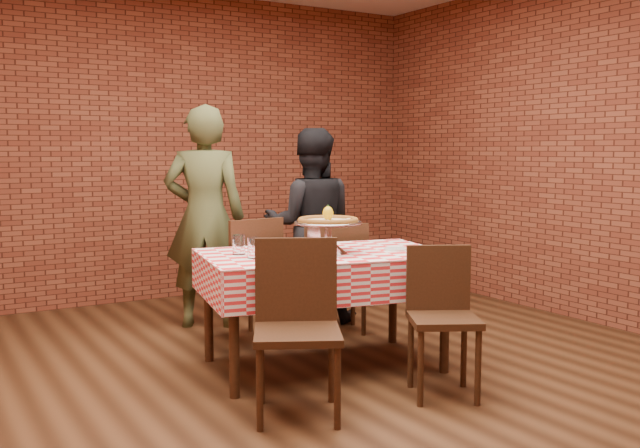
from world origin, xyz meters
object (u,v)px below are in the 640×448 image
Objects in this scene: chair_far_left at (242,279)px; water_glass_left at (254,248)px; chair_near_right at (444,323)px; diner_olive at (205,217)px; pizza at (328,221)px; chair_far_right at (338,277)px; diner_black at (311,225)px; table at (324,310)px; chair_near_left at (297,330)px; water_glass_right at (239,245)px; pizza_stand at (328,238)px; condiment_caddy at (312,236)px.

water_glass_left is at bearing 62.98° from chair_far_left.
chair_near_right is 0.49× the size of diner_olive.
pizza is 0.45× the size of chair_far_right.
pizza is at bearing 93.25° from diner_black.
pizza is at bearing 138.24° from chair_near_right.
chair_near_right is 0.54× the size of diner_black.
pizza reaches higher than chair_near_right.
table is 0.89m from chair_near_left.
water_glass_right is at bearing 156.63° from chair_near_right.
diner_black is (0.56, 1.19, -0.17)m from pizza.
diner_black is at bearing 64.80° from pizza_stand.
chair_far_left is 0.58× the size of diner_black.
pizza_stand is 0.48× the size of chair_far_left.
pizza_stand is at bearing -23.64° from water_glass_right.
water_glass_left is (-0.49, 0.01, 0.45)m from table.
chair_near_right is (0.29, -0.80, -0.53)m from pizza.
water_glass_right is (-0.52, 0.23, -0.04)m from pizza_stand.
chair_far_right is at bearing 118.19° from diner_black.
water_glass_right is at bearing 113.32° from chair_near_left.
table is at bearing 70.95° from chair_far_right.
diner_black is (1.07, 1.15, -0.02)m from water_glass_left.
pizza is 1.00m from chair_near_right.
diner_black is at bearing 64.80° from pizza.
diner_black is at bearing 41.68° from water_glass_right.
chair_near_left reaches higher than chair_far_left.
water_glass_right is at bearing 45.38° from chair_far_right.
pizza_stand is 1.03m from chair_far_right.
pizza_stand is at bearing -70.97° from table.
pizza is 3.11× the size of water_glass_right.
chair_near_left is 1.80m from chair_far_right.
diner_olive is (-0.35, 1.11, 0.06)m from condiment_caddy.
table is 0.88m from chair_far_left.
pizza reaches higher than chair_far_right.
diner_olive is at bearing -21.25° from chair_far_right.
chair_far_right is (1.08, 0.53, -0.39)m from water_glass_right.
chair_near_left is (-0.67, -0.99, -0.36)m from condiment_caddy.
water_glass_left is at bearing 107.46° from diner_olive.
chair_near_left is 1.08× the size of chair_far_right.
chair_near_left is (-0.08, -0.68, -0.35)m from water_glass_left.
condiment_caddy reaches higher than water_glass_left.
diner_olive is 1.11× the size of diner_black.
water_glass_left is 0.96× the size of condiment_caddy.
diner_olive reaches higher than chair_far_left.
chair_far_right is at bearing 53.75° from condiment_caddy.
chair_near_right is (0.29, -0.80, -0.43)m from pizza_stand.
pizza_stand reaches higher than chair_far_right.
water_glass_right is at bearing 94.92° from water_glass_left.
table is 1.64× the size of chair_far_left.
water_glass_right is 0.94m from chair_near_left.
diner_black is (0.56, 1.19, -0.06)m from pizza_stand.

